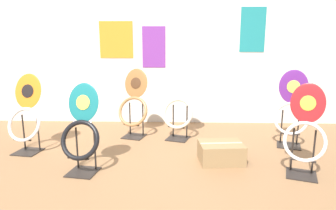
{
  "coord_description": "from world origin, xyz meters",
  "views": [
    {
      "loc": [
        0.34,
        -2.36,
        1.3
      ],
      "look_at": [
        0.22,
        1.12,
        0.55
      ],
      "focal_mm": 32.0,
      "sensor_mm": 36.0,
      "label": 1
    }
  ],
  "objects_px": {
    "toilet_seat_display_white_plain": "(179,105)",
    "toilet_seat_display_purple_note": "(292,111)",
    "toilet_seat_display_woodgrain": "(134,106)",
    "toilet_seat_display_crimson_swirl": "(305,132)",
    "toilet_seat_display_orange_sun": "(26,118)",
    "toilet_seat_display_teal_sax": "(81,134)",
    "storage_box": "(221,152)"
  },
  "relations": [
    {
      "from": "toilet_seat_display_purple_note",
      "to": "toilet_seat_display_woodgrain",
      "type": "xyz_separation_m",
      "value": [
        -2.0,
        0.31,
        -0.03
      ]
    },
    {
      "from": "toilet_seat_display_white_plain",
      "to": "toilet_seat_display_teal_sax",
      "type": "bearing_deg",
      "value": -130.89
    },
    {
      "from": "toilet_seat_display_crimson_swirl",
      "to": "toilet_seat_display_orange_sun",
      "type": "distance_m",
      "value": 3.05
    },
    {
      "from": "toilet_seat_display_white_plain",
      "to": "toilet_seat_display_crimson_swirl",
      "type": "bearing_deg",
      "value": -42.05
    },
    {
      "from": "toilet_seat_display_white_plain",
      "to": "toilet_seat_display_purple_note",
      "type": "xyz_separation_m",
      "value": [
        1.39,
        -0.25,
        -0.01
      ]
    },
    {
      "from": "toilet_seat_display_crimson_swirl",
      "to": "toilet_seat_display_teal_sax",
      "type": "bearing_deg",
      "value": -179.69
    },
    {
      "from": "toilet_seat_display_orange_sun",
      "to": "toilet_seat_display_purple_note",
      "type": "xyz_separation_m",
      "value": [
        3.19,
        0.32,
        0.03
      ]
    },
    {
      "from": "toilet_seat_display_white_plain",
      "to": "toilet_seat_display_purple_note",
      "type": "bearing_deg",
      "value": -10.08
    },
    {
      "from": "toilet_seat_display_crimson_swirl",
      "to": "toilet_seat_display_woodgrain",
      "type": "xyz_separation_m",
      "value": [
        -1.83,
        1.16,
        -0.01
      ]
    },
    {
      "from": "toilet_seat_display_purple_note",
      "to": "toilet_seat_display_orange_sun",
      "type": "bearing_deg",
      "value": -174.35
    },
    {
      "from": "toilet_seat_display_teal_sax",
      "to": "toilet_seat_display_purple_note",
      "type": "bearing_deg",
      "value": 20.08
    },
    {
      "from": "toilet_seat_display_crimson_swirl",
      "to": "toilet_seat_display_white_plain",
      "type": "distance_m",
      "value": 1.64
    },
    {
      "from": "toilet_seat_display_crimson_swirl",
      "to": "toilet_seat_display_woodgrain",
      "type": "height_order",
      "value": "toilet_seat_display_woodgrain"
    },
    {
      "from": "toilet_seat_display_crimson_swirl",
      "to": "toilet_seat_display_purple_note",
      "type": "xyz_separation_m",
      "value": [
        0.18,
        0.85,
        0.02
      ]
    },
    {
      "from": "toilet_seat_display_teal_sax",
      "to": "toilet_seat_display_orange_sun",
      "type": "relative_size",
      "value": 0.97
    },
    {
      "from": "toilet_seat_display_crimson_swirl",
      "to": "toilet_seat_display_purple_note",
      "type": "distance_m",
      "value": 0.87
    },
    {
      "from": "toilet_seat_display_purple_note",
      "to": "toilet_seat_display_teal_sax",
      "type": "bearing_deg",
      "value": -159.92
    },
    {
      "from": "toilet_seat_display_woodgrain",
      "to": "toilet_seat_display_crimson_swirl",
      "type": "bearing_deg",
      "value": -32.36
    },
    {
      "from": "toilet_seat_display_purple_note",
      "to": "toilet_seat_display_woodgrain",
      "type": "height_order",
      "value": "toilet_seat_display_purple_note"
    },
    {
      "from": "toilet_seat_display_teal_sax",
      "to": "toilet_seat_display_purple_note",
      "type": "distance_m",
      "value": 2.51
    },
    {
      "from": "toilet_seat_display_woodgrain",
      "to": "storage_box",
      "type": "distance_m",
      "value": 1.41
    },
    {
      "from": "toilet_seat_display_white_plain",
      "to": "toilet_seat_display_purple_note",
      "type": "distance_m",
      "value": 1.42
    },
    {
      "from": "toilet_seat_display_orange_sun",
      "to": "toilet_seat_display_white_plain",
      "type": "bearing_deg",
      "value": 17.45
    },
    {
      "from": "toilet_seat_display_orange_sun",
      "to": "toilet_seat_display_purple_note",
      "type": "height_order",
      "value": "toilet_seat_display_purple_note"
    },
    {
      "from": "toilet_seat_display_teal_sax",
      "to": "toilet_seat_display_white_plain",
      "type": "xyz_separation_m",
      "value": [
        0.96,
        1.11,
        0.07
      ]
    },
    {
      "from": "toilet_seat_display_orange_sun",
      "to": "storage_box",
      "type": "relative_size",
      "value": 1.84
    },
    {
      "from": "toilet_seat_display_white_plain",
      "to": "storage_box",
      "type": "height_order",
      "value": "toilet_seat_display_white_plain"
    },
    {
      "from": "toilet_seat_display_crimson_swirl",
      "to": "toilet_seat_display_orange_sun",
      "type": "height_order",
      "value": "toilet_seat_display_orange_sun"
    },
    {
      "from": "toilet_seat_display_orange_sun",
      "to": "toilet_seat_display_purple_note",
      "type": "relative_size",
      "value": 0.96
    },
    {
      "from": "toilet_seat_display_white_plain",
      "to": "toilet_seat_display_orange_sun",
      "type": "distance_m",
      "value": 1.88
    },
    {
      "from": "toilet_seat_display_teal_sax",
      "to": "toilet_seat_display_orange_sun",
      "type": "bearing_deg",
      "value": 146.76
    },
    {
      "from": "toilet_seat_display_teal_sax",
      "to": "storage_box",
      "type": "height_order",
      "value": "toilet_seat_display_teal_sax"
    }
  ]
}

